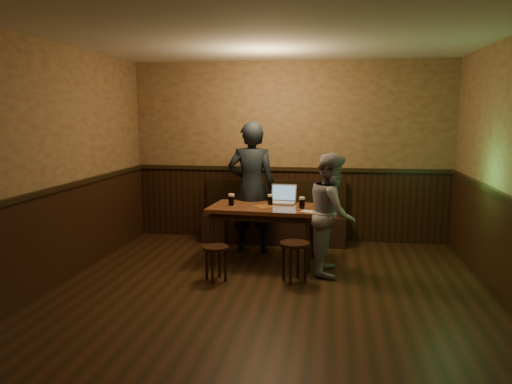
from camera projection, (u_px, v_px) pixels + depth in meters
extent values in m
cube|color=black|center=(262.00, 309.00, 5.13)|extent=(5.00, 6.00, 0.02)
cube|color=beige|center=(263.00, 25.00, 4.70)|extent=(5.00, 6.00, 0.02)
cube|color=#967C4C|center=(290.00, 152.00, 7.86)|extent=(5.00, 0.02, 2.80)
cube|color=#967C4C|center=(155.00, 259.00, 1.98)|extent=(5.00, 0.02, 2.80)
cube|color=#967C4C|center=(29.00, 169.00, 5.30)|extent=(0.02, 6.00, 2.80)
cube|color=black|center=(289.00, 205.00, 7.96)|extent=(4.98, 0.04, 1.10)
cube|color=black|center=(37.00, 247.00, 5.43)|extent=(0.04, 5.98, 1.10)
cube|color=black|center=(289.00, 169.00, 7.84)|extent=(4.98, 0.06, 0.06)
cube|color=black|center=(36.00, 194.00, 5.34)|extent=(0.06, 5.98, 0.06)
cube|color=black|center=(274.00, 228.00, 7.78)|extent=(2.20, 0.50, 0.45)
cube|color=black|center=(276.00, 196.00, 7.90)|extent=(2.20, 0.10, 0.50)
cube|color=#4F2816|center=(264.00, 208.00, 6.65)|extent=(1.48, 0.91, 0.05)
cube|color=black|center=(264.00, 214.00, 6.66)|extent=(1.35, 0.78, 0.08)
cube|color=maroon|center=(264.00, 206.00, 6.65)|extent=(0.38, 0.38, 0.00)
cylinder|color=black|center=(212.00, 239.00, 6.53)|extent=(0.07, 0.07, 0.72)
cylinder|color=black|center=(226.00, 228.00, 7.16)|extent=(0.07, 0.07, 0.72)
cylinder|color=black|center=(308.00, 245.00, 6.25)|extent=(0.07, 0.07, 0.72)
cylinder|color=black|center=(314.00, 233.00, 6.88)|extent=(0.07, 0.07, 0.72)
cylinder|color=black|center=(216.00, 248.00, 5.94)|extent=(0.35, 0.35, 0.04)
cylinder|color=black|center=(225.00, 265.00, 5.93)|extent=(0.03, 0.03, 0.40)
cylinder|color=black|center=(219.00, 261.00, 6.08)|extent=(0.03, 0.03, 0.40)
cylinder|color=black|center=(207.00, 263.00, 6.00)|extent=(0.03, 0.03, 0.40)
cylinder|color=black|center=(212.00, 267.00, 5.85)|extent=(0.03, 0.03, 0.40)
cylinder|color=black|center=(295.00, 244.00, 5.88)|extent=(0.43, 0.43, 0.04)
cylinder|color=black|center=(305.00, 264.00, 5.86)|extent=(0.04, 0.04, 0.46)
cylinder|color=black|center=(298.00, 260.00, 6.04)|extent=(0.04, 0.04, 0.46)
cylinder|color=black|center=(284.00, 262.00, 5.97)|extent=(0.04, 0.04, 0.46)
cylinder|color=black|center=(291.00, 266.00, 5.79)|extent=(0.04, 0.04, 0.46)
cylinder|color=maroon|center=(231.00, 206.00, 6.66)|extent=(0.11, 0.11, 0.00)
cylinder|color=silver|center=(231.00, 206.00, 6.66)|extent=(0.09, 0.09, 0.00)
cylinder|color=black|center=(231.00, 201.00, 6.65)|extent=(0.08, 0.08, 0.13)
cylinder|color=beige|center=(231.00, 195.00, 6.64)|extent=(0.08, 0.08, 0.03)
cylinder|color=maroon|center=(270.00, 205.00, 6.72)|extent=(0.09, 0.09, 0.00)
cylinder|color=silver|center=(270.00, 205.00, 6.72)|extent=(0.08, 0.08, 0.00)
cylinder|color=black|center=(270.00, 200.00, 6.71)|extent=(0.07, 0.07, 0.11)
cylinder|color=beige|center=(270.00, 195.00, 6.70)|extent=(0.07, 0.07, 0.03)
cylinder|color=maroon|center=(302.00, 209.00, 6.45)|extent=(0.10, 0.10, 0.00)
cylinder|color=silver|center=(302.00, 209.00, 6.45)|extent=(0.09, 0.09, 0.00)
cylinder|color=black|center=(302.00, 204.00, 6.44)|extent=(0.07, 0.07, 0.12)
cylinder|color=beige|center=(302.00, 198.00, 6.43)|extent=(0.08, 0.08, 0.03)
cube|color=silver|center=(282.00, 203.00, 6.84)|extent=(0.38, 0.28, 0.02)
cube|color=#B2B2B7|center=(282.00, 202.00, 6.84)|extent=(0.34, 0.22, 0.00)
cube|color=silver|center=(284.00, 192.00, 6.94)|extent=(0.36, 0.11, 0.23)
cube|color=#5881A3|center=(284.00, 193.00, 6.93)|extent=(0.33, 0.09, 0.20)
cube|color=silver|center=(310.00, 211.00, 6.27)|extent=(0.26, 0.23, 0.00)
imported|color=black|center=(252.00, 188.00, 7.13)|extent=(0.70, 0.47, 1.88)
imported|color=gray|center=(332.00, 213.00, 6.21)|extent=(0.59, 0.75, 1.51)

